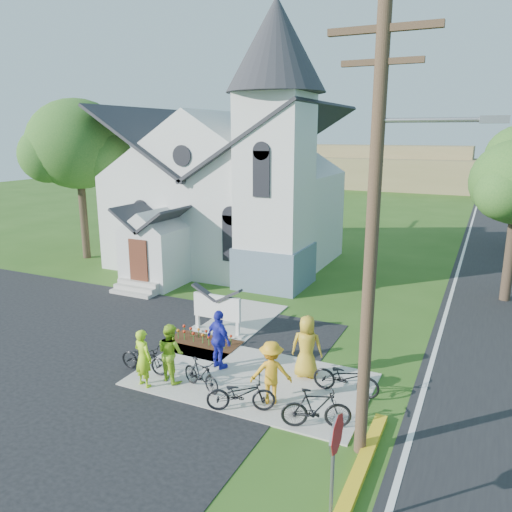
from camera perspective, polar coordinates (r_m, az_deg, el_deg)
The scene contains 19 objects.
ground at distance 15.78m, azimuth -6.41°, elevation -13.60°, with size 120.00×120.00×0.00m, color #2C5117.
sidewalk at distance 15.51m, azimuth -0.54°, elevation -13.92°, with size 7.00×4.00×0.05m, color #A9A299.
church at distance 27.63m, azimuth -2.82°, elevation 9.71°, with size 12.35×12.00×13.00m.
church_sign at distance 18.45m, azimuth -4.48°, elevation -5.89°, with size 2.20×0.40×1.70m.
flower_bed at distance 18.10m, azimuth -5.84°, elevation -9.71°, with size 2.60×1.10×0.07m, color #321C0D.
utility_pole at distance 10.72m, azimuth 13.51°, elevation 3.52°, with size 3.45×0.28×10.00m.
stop_sign at distance 9.62m, azimuth 9.04°, elevation -21.01°, with size 0.11×0.76×2.48m.
tree_lot_corner at distance 30.64m, azimuth -19.71°, elevation 11.90°, with size 5.60×5.60×9.15m.
distant_hills at distance 68.48m, azimuth 21.99°, elevation 8.66°, with size 61.00×10.00×5.60m.
cyclist_0 at distance 15.10m, azimuth -12.77°, elevation -11.29°, with size 0.64×0.42×1.74m, color #ABE51B.
bike_0 at distance 16.09m, azimuth -12.66°, elevation -11.33°, with size 0.59×1.70×0.89m, color black.
cyclist_1 at distance 15.25m, azimuth -9.74°, elevation -10.82°, with size 0.86×0.67×1.77m, color #9ED327.
bike_1 at distance 14.83m, azimuth -6.30°, elevation -13.31°, with size 0.42×1.50×0.90m, color black.
cyclist_2 at distance 15.79m, azimuth -4.25°, elevation -9.50°, with size 1.11×0.46×1.90m, color #2528BA.
bike_2 at distance 13.73m, azimuth -1.75°, elevation -15.46°, with size 0.64×1.84×0.97m, color black.
cyclist_3 at distance 13.91m, azimuth 1.75°, elevation -13.15°, with size 1.15×0.66×1.78m, color orange.
bike_3 at distance 13.09m, azimuth 6.91°, elevation -16.91°, with size 0.50×1.77×1.06m, color black.
cyclist_4 at distance 15.29m, azimuth 5.82°, elevation -10.27°, with size 0.95×0.62×1.94m, color gold.
bike_4 at distance 14.71m, azimuth 10.25°, elevation -13.48°, with size 0.67×1.91×1.00m, color black.
Camera 1 is at (7.48, -11.84, 7.27)m, focal length 35.00 mm.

